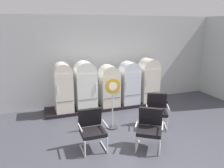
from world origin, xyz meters
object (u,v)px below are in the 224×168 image
refrigerator_3 (129,82)px  armchair_left (92,127)px  refrigerator_0 (63,86)px  sign_stand (113,105)px  armchair_right (157,108)px  refrigerator_1 (85,84)px  refrigerator_4 (149,79)px  refrigerator_2 (109,85)px  armchair_center (150,126)px

refrigerator_3 → armchair_left: (-2.08, -2.46, -0.38)m
refrigerator_0 → sign_stand: (1.17, -1.61, -0.25)m
armchair_left → armchair_right: same height
refrigerator_1 → refrigerator_4: size_ratio=1.01×
refrigerator_4 → refrigerator_3: bearing=-179.7°
refrigerator_4 → refrigerator_2: bearing=180.0°
refrigerator_3 → refrigerator_4: (0.79, 0.00, 0.04)m
refrigerator_3 → armchair_center: refrigerator_3 is taller
armchair_center → armchair_right: bearing=51.6°
armchair_right → refrigerator_4: bearing=68.9°
refrigerator_0 → refrigerator_3: bearing=-0.4°
armchair_left → armchair_center: bearing=-17.3°
refrigerator_3 → refrigerator_1: bearing=179.5°
armchair_left → armchair_center: (1.34, -0.42, 0.00)m
refrigerator_3 → sign_stand: 2.02m
refrigerator_3 → refrigerator_4: refrigerator_4 is taller
refrigerator_4 → armchair_right: (-0.73, -1.88, -0.42)m
armchair_right → armchair_center: same height
refrigerator_3 → armchair_center: 3.00m
refrigerator_4 → armchair_center: bearing=-117.8°
sign_stand → armchair_center: bearing=-68.9°
armchair_left → armchair_center: size_ratio=1.00×
refrigerator_1 → armchair_center: refrigerator_1 is taller
refrigerator_3 → refrigerator_4: bearing=0.3°
refrigerator_2 → sign_stand: refrigerator_2 is taller
refrigerator_4 → armchair_right: size_ratio=1.65×
refrigerator_2 → sign_stand: size_ratio=0.98×
refrigerator_3 → refrigerator_4: 0.79m
refrigerator_3 → armchair_right: (0.06, -1.88, -0.38)m
refrigerator_3 → sign_stand: bearing=-127.7°
refrigerator_2 → refrigerator_4: refrigerator_4 is taller
refrigerator_4 → refrigerator_1: bearing=179.7°
armchair_right → refrigerator_0: bearing=142.4°
armchair_left → sign_stand: 1.23m
refrigerator_4 → armchair_center: (-1.52, -2.89, -0.42)m
armchair_center → sign_stand: 1.39m
armchair_center → sign_stand: (-0.50, 1.29, 0.18)m
refrigerator_2 → sign_stand: bearing=-105.6°
refrigerator_1 → refrigerator_2: 0.86m
sign_stand → refrigerator_0: bearing=126.0°
refrigerator_1 → sign_stand: size_ratio=1.10×
refrigerator_3 → armchair_left: refrigerator_3 is taller
refrigerator_3 → armchair_right: refrigerator_3 is taller
refrigerator_1 → refrigerator_2: refrigerator_1 is taller
refrigerator_0 → refrigerator_2: bearing=-0.5°
sign_stand → refrigerator_4: bearing=38.3°
refrigerator_1 → sign_stand: (0.41, -1.61, -0.25)m
refrigerator_1 → refrigerator_3: (1.64, -0.02, -0.05)m
refrigerator_4 → sign_stand: (-2.02, -1.60, -0.24)m
refrigerator_3 → armchair_right: bearing=-88.1°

